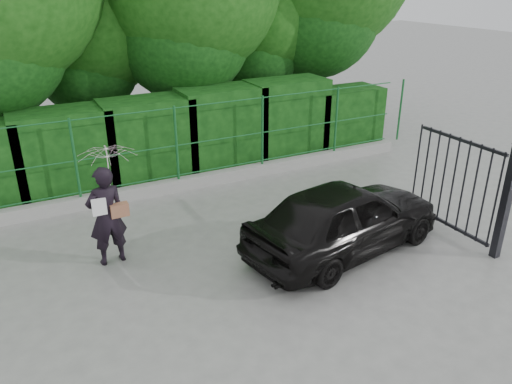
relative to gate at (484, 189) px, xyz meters
name	(u,v)px	position (x,y,z in m)	size (l,w,h in m)	color
ground	(246,288)	(-4.60, 0.72, -1.19)	(80.00, 80.00, 0.00)	gray
kerb	(163,188)	(-4.60, 5.22, -1.04)	(14.00, 0.25, 0.30)	#9E9E99
fence	(169,145)	(-4.38, 5.22, 0.01)	(14.13, 0.06, 1.80)	#175927
hedge	(144,141)	(-4.72, 6.22, -0.14)	(14.20, 1.20, 2.26)	black
gate	(484,189)	(0.00, 0.00, 0.00)	(0.22, 2.33, 2.36)	black
woman	(108,188)	(-6.31, 2.68, 0.25)	(1.01, 1.02, 2.20)	black
car	(345,217)	(-2.39, 1.03, -0.49)	(1.65, 4.09, 1.39)	black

